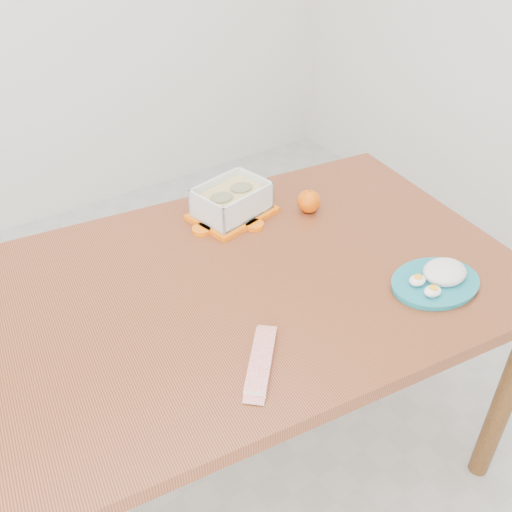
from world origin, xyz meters
TOP-DOWN VIEW (x-y plane):
  - ground at (0.00, 0.00)m, footprint 3.50×3.50m
  - dining_table at (0.09, -0.09)m, footprint 1.45×1.06m
  - food_container at (0.19, 0.19)m, footprint 0.26×0.22m
  - orange_fruit at (0.39, 0.08)m, footprint 0.07×0.07m
  - rice_plate at (0.45, -0.38)m, footprint 0.25×0.25m
  - candy_bar at (-0.07, -0.35)m, footprint 0.16×0.17m
  - smartphone at (0.26, 0.28)m, footprint 0.08×0.13m

SIDE VIEW (x-z plane):
  - ground at x=0.00m, z-range 0.00..0.00m
  - dining_table at x=0.09m, z-range 0.29..1.04m
  - smartphone at x=0.26m, z-range 0.75..0.76m
  - candy_bar at x=-0.07m, z-range 0.75..0.77m
  - rice_plate at x=0.45m, z-range 0.74..0.80m
  - orange_fruit at x=0.39m, z-range 0.75..0.82m
  - food_container at x=0.19m, z-range 0.75..0.85m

